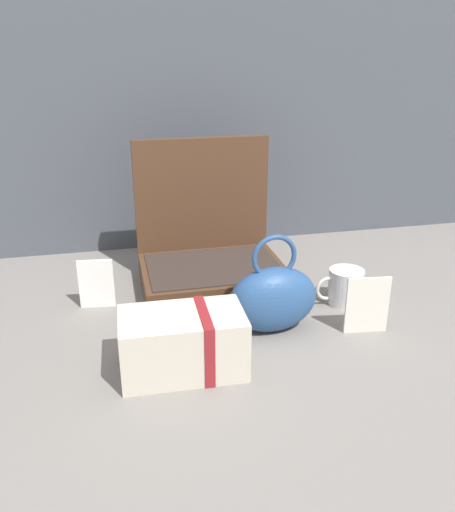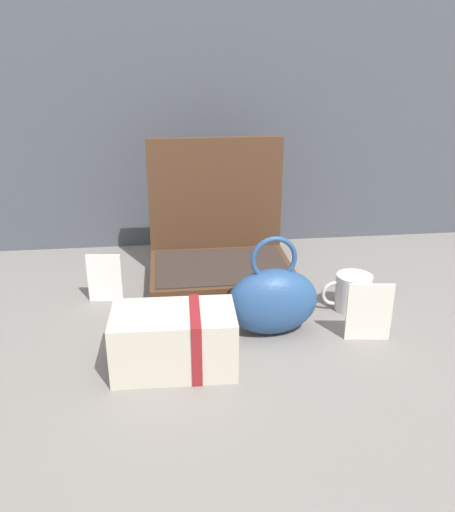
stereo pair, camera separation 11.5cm
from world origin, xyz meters
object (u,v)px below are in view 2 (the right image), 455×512
(cream_toiletry_bag, at_px, (176,340))
(open_suitcase, at_px, (220,254))
(coffee_mug, at_px, (352,292))
(info_card_left, at_px, (105,278))
(teal_pouch_handbag, at_px, (273,300))
(poster_card_right, at_px, (369,312))

(cream_toiletry_bag, bearing_deg, open_suitcase, 71.81)
(coffee_mug, relative_size, info_card_left, 0.99)
(cream_toiletry_bag, bearing_deg, teal_pouch_handbag, 27.40)
(coffee_mug, bearing_deg, poster_card_right, -95.75)
(teal_pouch_handbag, relative_size, coffee_mug, 1.87)
(info_card_left, bearing_deg, cream_toiletry_bag, -55.55)
(open_suitcase, height_order, info_card_left, open_suitcase)
(open_suitcase, xyz_separation_m, info_card_left, (-0.30, -0.07, -0.02))
(poster_card_right, bearing_deg, coffee_mug, 91.68)
(open_suitcase, distance_m, teal_pouch_handbag, 0.30)
(open_suitcase, bearing_deg, poster_card_right, -49.30)
(open_suitcase, distance_m, info_card_left, 0.31)
(teal_pouch_handbag, distance_m, poster_card_right, 0.21)
(coffee_mug, bearing_deg, teal_pouch_handbag, -157.83)
(teal_pouch_handbag, bearing_deg, cream_toiletry_bag, -152.60)
(info_card_left, relative_size, poster_card_right, 0.94)
(teal_pouch_handbag, relative_size, poster_card_right, 1.72)
(open_suitcase, relative_size, info_card_left, 3.03)
(cream_toiletry_bag, bearing_deg, poster_card_right, 7.75)
(cream_toiletry_bag, bearing_deg, info_card_left, 117.78)
(teal_pouch_handbag, height_order, coffee_mug, teal_pouch_handbag)
(open_suitcase, xyz_separation_m, teal_pouch_handbag, (0.09, -0.28, -0.00))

